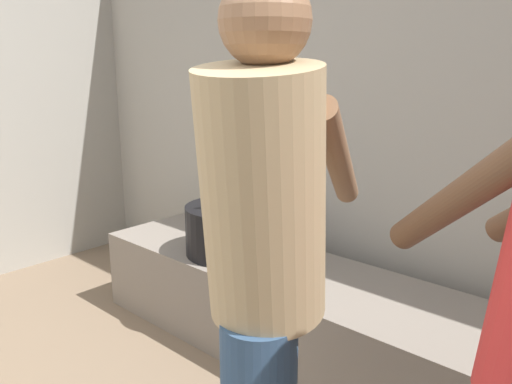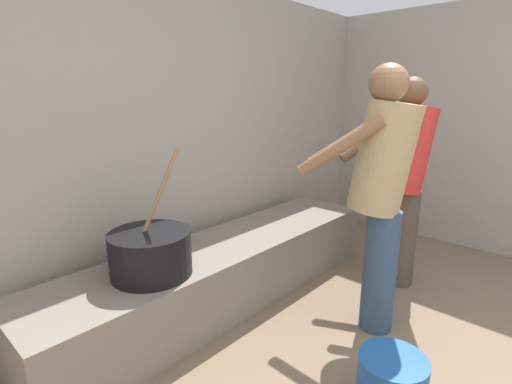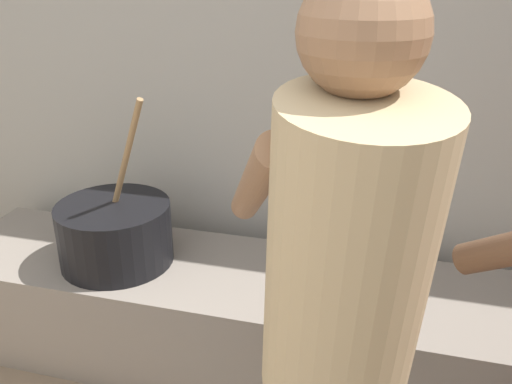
# 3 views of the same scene
# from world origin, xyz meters

# --- Properties ---
(block_enclosure_rear) EXTENTS (4.91, 0.20, 2.23)m
(block_enclosure_rear) POSITION_xyz_m (0.00, 2.53, 1.12)
(block_enclosure_rear) COLOR #9E998E
(block_enclosure_rear) RESTS_ON ground_plane
(hearth_ledge) EXTENTS (2.69, 0.60, 0.44)m
(hearth_ledge) POSITION_xyz_m (0.02, 2.01, 0.22)
(hearth_ledge) COLOR slate
(hearth_ledge) RESTS_ON ground_plane
(cooking_pot_main) EXTENTS (0.46, 0.46, 0.71)m
(cooking_pot_main) POSITION_xyz_m (-0.58, 1.97, 0.57)
(cooking_pot_main) COLOR black
(cooking_pot_main) RESTS_ON hearth_ledge
(cook_in_tan_shirt) EXTENTS (0.56, 0.73, 1.60)m
(cook_in_tan_shirt) POSITION_xyz_m (0.41, 1.09, 0.91)
(cook_in_tan_shirt) COLOR navy
(cook_in_tan_shirt) RESTS_ON ground_plane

